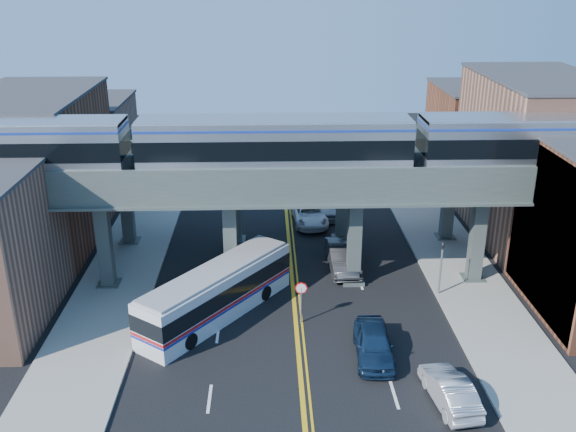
% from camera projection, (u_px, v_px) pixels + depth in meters
% --- Properties ---
extents(ground, '(120.00, 120.00, 0.00)m').
position_uv_depth(ground, '(298.00, 351.00, 34.86)').
color(ground, black).
rests_on(ground, ground).
extents(sidewalk_west, '(5.00, 70.00, 0.16)m').
position_uv_depth(sidewalk_west, '(123.00, 271.00, 43.78)').
color(sidewalk_west, gray).
rests_on(sidewalk_west, ground).
extents(sidewalk_east, '(5.00, 70.00, 0.16)m').
position_uv_depth(sidewalk_east, '(457.00, 266.00, 44.50)').
color(sidewalk_east, gray).
rests_on(sidewalk_east, ground).
extents(building_west_b, '(8.00, 14.00, 11.00)m').
position_uv_depth(building_west_b, '(38.00, 170.00, 47.18)').
color(building_west_b, brown).
rests_on(building_west_b, ground).
extents(building_west_c, '(8.00, 10.00, 8.00)m').
position_uv_depth(building_west_c, '(86.00, 144.00, 59.83)').
color(building_west_c, '#9B6850').
rests_on(building_west_c, ground).
extents(building_east_b, '(8.00, 14.00, 12.00)m').
position_uv_depth(building_east_b, '(534.00, 159.00, 48.16)').
color(building_east_b, '#9B6850').
rests_on(building_east_b, ground).
extents(building_east_c, '(8.00, 10.00, 9.00)m').
position_uv_depth(building_east_c, '(478.00, 136.00, 60.80)').
color(building_east_c, brown).
rests_on(building_east_c, ground).
extents(mural_panel, '(0.10, 9.50, 9.50)m').
position_uv_depth(mural_panel, '(545.00, 238.00, 37.32)').
color(mural_panel, teal).
rests_on(mural_panel, ground).
extents(elevated_viaduct_near, '(52.00, 3.60, 7.40)m').
position_uv_depth(elevated_viaduct_near, '(293.00, 190.00, 39.96)').
color(elevated_viaduct_near, '#404B49').
rests_on(elevated_viaduct_near, ground).
extents(elevated_viaduct_far, '(52.00, 3.60, 7.40)m').
position_uv_depth(elevated_viaduct_far, '(289.00, 159.00, 46.47)').
color(elevated_viaduct_far, '#404B49').
rests_on(elevated_viaduct_far, ground).
extents(transit_train, '(50.83, 3.19, 3.72)m').
position_uv_depth(transit_train, '(275.00, 145.00, 38.85)').
color(transit_train, black).
rests_on(transit_train, elevated_viaduct_near).
extents(stop_sign, '(0.76, 0.09, 2.63)m').
position_uv_depth(stop_sign, '(301.00, 296.00, 37.03)').
color(stop_sign, slate).
rests_on(stop_sign, ground).
extents(traffic_signal, '(0.15, 0.18, 4.10)m').
position_uv_depth(traffic_signal, '(441.00, 263.00, 39.90)').
color(traffic_signal, slate).
rests_on(traffic_signal, ground).
extents(transit_bus, '(8.84, 10.54, 2.92)m').
position_uv_depth(transit_bus, '(217.00, 293.00, 37.89)').
color(transit_bus, silver).
rests_on(transit_bus, ground).
extents(car_lane_a, '(2.20, 4.98, 1.67)m').
position_uv_depth(car_lane_a, '(374.00, 344.00, 34.02)').
color(car_lane_a, '#10233D').
rests_on(car_lane_a, ground).
extents(car_lane_b, '(2.07, 5.49, 1.79)m').
position_uv_depth(car_lane_b, '(343.00, 257.00, 44.00)').
color(car_lane_b, '#29292B').
rests_on(car_lane_b, ground).
extents(car_lane_c, '(2.96, 5.71, 1.54)m').
position_uv_depth(car_lane_c, '(309.00, 214.00, 51.98)').
color(car_lane_c, silver).
rests_on(car_lane_c, ground).
extents(car_lane_d, '(2.70, 6.11, 1.74)m').
position_uv_depth(car_lane_d, '(327.00, 203.00, 54.06)').
color(car_lane_d, '#A7A6AA').
rests_on(car_lane_d, ground).
extents(car_parked_curb, '(2.16, 4.66, 1.48)m').
position_uv_depth(car_parked_curb, '(450.00, 390.00, 30.45)').
color(car_parked_curb, '#9E9EA2').
rests_on(car_parked_curb, ground).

